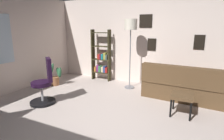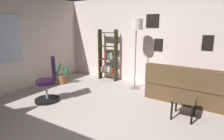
% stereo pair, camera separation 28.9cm
% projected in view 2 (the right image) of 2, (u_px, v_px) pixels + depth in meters
% --- Properties ---
extents(ground_plane, '(5.48, 6.32, 0.10)m').
position_uv_depth(ground_plane, '(109.00, 131.00, 3.18)').
color(ground_plane, '#BDACA4').
extents(wall_right_with_frames, '(0.12, 6.32, 2.57)m').
position_uv_depth(wall_right_with_frames, '(161.00, 42.00, 5.20)').
color(wall_right_with_frames, silver).
rests_on(wall_right_with_frames, ground_plane).
extents(couch, '(1.49, 1.96, 0.85)m').
position_uv_depth(couch, '(193.00, 88.00, 4.31)').
color(couch, brown).
rests_on(couch, ground_plane).
extents(footstool, '(0.45, 0.41, 0.43)m').
position_uv_depth(footstool, '(184.00, 100.00, 3.46)').
color(footstool, brown).
rests_on(footstool, ground_plane).
extents(office_chair, '(0.58, 0.58, 1.04)m').
position_uv_depth(office_chair, '(49.00, 84.00, 4.26)').
color(office_chair, black).
rests_on(office_chair, ground_plane).
extents(bookshelf, '(0.18, 0.64, 1.62)m').
position_uv_depth(bookshelf, '(108.00, 58.00, 5.91)').
color(bookshelf, '#2D2917').
rests_on(bookshelf, ground_plane).
extents(floor_lamp, '(0.34, 0.34, 1.91)m').
position_uv_depth(floor_lamp, '(136.00, 30.00, 4.85)').
color(floor_lamp, slate).
rests_on(floor_lamp, ground_plane).
extents(potted_plant, '(0.34, 0.42, 0.71)m').
position_uv_depth(potted_plant, '(62.00, 76.00, 5.57)').
color(potted_plant, '#965F3C').
rests_on(potted_plant, ground_plane).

